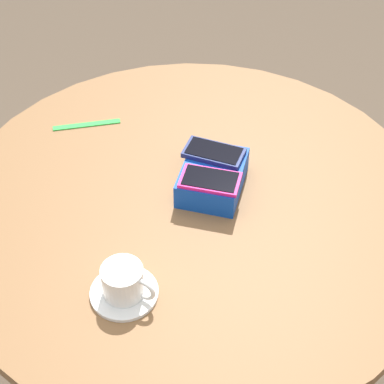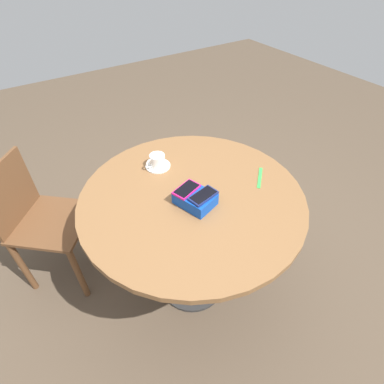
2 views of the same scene
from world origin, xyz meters
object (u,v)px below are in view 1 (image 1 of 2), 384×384
at_px(round_table, 192,231).
at_px(coffee_cup, 124,281).
at_px(phone_box, 212,177).
at_px(saucer, 124,293).
at_px(phone_navy, 215,153).
at_px(phone_magenta, 210,180).
at_px(lanyard_strap, 87,125).

xyz_separation_m(round_table, coffee_cup, (0.29, 0.03, 0.15)).
distance_m(phone_box, saucer, 0.34).
bearing_deg(phone_navy, coffee_cup, 3.99).
height_order(saucer, coffee_cup, coffee_cup).
bearing_deg(round_table, phone_box, 160.87).
bearing_deg(coffee_cup, phone_navy, -176.01).
relative_size(round_table, phone_navy, 7.54).
distance_m(phone_magenta, coffee_cup, 0.30).
relative_size(phone_box, lanyard_strap, 1.21).
height_order(phone_box, lanyard_strap, phone_box).
xyz_separation_m(saucer, coffee_cup, (-0.00, 0.00, 0.04)).
xyz_separation_m(saucer, lanyard_strap, (-0.37, -0.39, -0.00)).
distance_m(round_table, lanyard_strap, 0.38).
relative_size(phone_box, coffee_cup, 1.83).
bearing_deg(coffee_cup, phone_magenta, 178.51).
bearing_deg(phone_box, coffee_cup, 1.82).
relative_size(phone_navy, lanyard_strap, 0.86).
bearing_deg(phone_box, phone_navy, -157.10).
bearing_deg(round_table, phone_magenta, 108.59).
height_order(phone_box, phone_navy, phone_navy).
xyz_separation_m(phone_navy, coffee_cup, (0.38, 0.03, -0.02)).
bearing_deg(phone_magenta, saucer, -1.93).
xyz_separation_m(phone_box, coffee_cup, (0.34, 0.01, 0.01)).
xyz_separation_m(phone_magenta, lanyard_strap, (-0.07, -0.40, -0.06)).
bearing_deg(saucer, phone_navy, -176.37).
distance_m(phone_box, phone_navy, 0.05).
distance_m(phone_box, coffee_cup, 0.34).
bearing_deg(phone_box, phone_magenta, 24.01).
bearing_deg(phone_magenta, phone_box, -155.99).
bearing_deg(phone_magenta, coffee_cup, -1.49).
relative_size(phone_magenta, coffee_cup, 1.30).
height_order(round_table, coffee_cup, coffee_cup).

